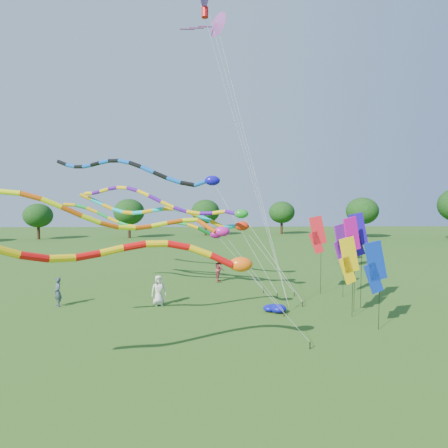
{
  "coord_description": "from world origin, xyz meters",
  "views": [
    {
      "loc": [
        -1.73,
        -15.87,
        5.86
      ],
      "look_at": [
        -1.02,
        3.77,
        4.8
      ],
      "focal_mm": 30.0,
      "sensor_mm": 36.0,
      "label": 1
    }
  ],
  "objects_px": {
    "tube_kite_red": "(126,251)",
    "person_c": "(220,269)",
    "tube_kite_orange": "(135,219)",
    "person_b": "(58,292)",
    "person_a": "(159,290)",
    "blue_nylon_heap": "(272,307)"
  },
  "relations": [
    {
      "from": "tube_kite_red",
      "to": "person_c",
      "type": "bearing_deg",
      "value": 57.92
    },
    {
      "from": "person_c",
      "to": "tube_kite_orange",
      "type": "bearing_deg",
      "value": 160.62
    },
    {
      "from": "tube_kite_red",
      "to": "person_b",
      "type": "distance_m",
      "value": 11.42
    },
    {
      "from": "tube_kite_red",
      "to": "tube_kite_orange",
      "type": "height_order",
      "value": "tube_kite_orange"
    },
    {
      "from": "person_a",
      "to": "person_c",
      "type": "relative_size",
      "value": 0.95
    },
    {
      "from": "person_a",
      "to": "person_c",
      "type": "height_order",
      "value": "person_c"
    },
    {
      "from": "tube_kite_orange",
      "to": "blue_nylon_heap",
      "type": "relative_size",
      "value": 7.6
    },
    {
      "from": "tube_kite_red",
      "to": "person_c",
      "type": "height_order",
      "value": "tube_kite_red"
    },
    {
      "from": "tube_kite_orange",
      "to": "person_b",
      "type": "xyz_separation_m",
      "value": [
        -5.31,
        4.38,
        -4.34
      ]
    },
    {
      "from": "tube_kite_red",
      "to": "person_a",
      "type": "relative_size",
      "value": 7.32
    },
    {
      "from": "tube_kite_red",
      "to": "blue_nylon_heap",
      "type": "height_order",
      "value": "tube_kite_red"
    },
    {
      "from": "person_a",
      "to": "person_b",
      "type": "xyz_separation_m",
      "value": [
        -5.73,
        -0.02,
        -0.05
      ]
    },
    {
      "from": "tube_kite_orange",
      "to": "person_c",
      "type": "height_order",
      "value": "tube_kite_orange"
    },
    {
      "from": "blue_nylon_heap",
      "to": "person_b",
      "type": "height_order",
      "value": "person_b"
    },
    {
      "from": "tube_kite_orange",
      "to": "person_a",
      "type": "relative_size",
      "value": 7.68
    },
    {
      "from": "person_c",
      "to": "person_a",
      "type": "bearing_deg",
      "value": 151.87
    },
    {
      "from": "blue_nylon_heap",
      "to": "person_b",
      "type": "xyz_separation_m",
      "value": [
        -12.05,
        1.38,
        0.58
      ]
    },
    {
      "from": "tube_kite_red",
      "to": "person_b",
      "type": "xyz_separation_m",
      "value": [
        -5.97,
        9.1,
        -3.47
      ]
    },
    {
      "from": "person_b",
      "to": "person_c",
      "type": "xyz_separation_m",
      "value": [
        9.41,
        6.59,
        0.1
      ]
    },
    {
      "from": "tube_kite_orange",
      "to": "person_c",
      "type": "bearing_deg",
      "value": 53.97
    },
    {
      "from": "tube_kite_orange",
      "to": "person_b",
      "type": "distance_m",
      "value": 8.14
    },
    {
      "from": "tube_kite_red",
      "to": "tube_kite_orange",
      "type": "relative_size",
      "value": 0.95
    }
  ]
}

